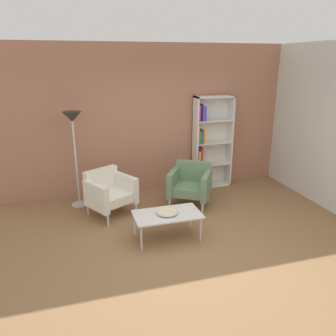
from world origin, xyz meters
The scene contains 8 objects.
ground_plane centered at (0.00, 0.00, 0.00)m, with size 8.32×8.32×0.00m, color olive.
brick_back_panel centered at (0.00, 2.46, 1.45)m, with size 6.40×0.12×2.90m, color #A87056.
bookshelf_tall centered at (1.19, 2.25, 0.94)m, with size 0.80×0.30×1.90m.
coffee_table_low centered at (-0.26, 0.35, 0.37)m, with size 1.00×0.56×0.40m.
decorative_bowl centered at (-0.26, 0.35, 0.43)m, with size 0.32×0.32×0.05m.
armchair_by_bookshelf centered at (0.50, 1.42, 0.41)m, with size 0.94×0.92×0.78m.
armchair_near_window centered at (-0.99, 1.44, 0.41)m, with size 0.93×0.91×0.78m.
floor_lamp_torchiere centered at (-1.49, 1.97, 1.45)m, with size 0.32×0.32×1.74m.
Camera 1 is at (-1.54, -4.01, 2.59)m, focal length 35.87 mm.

